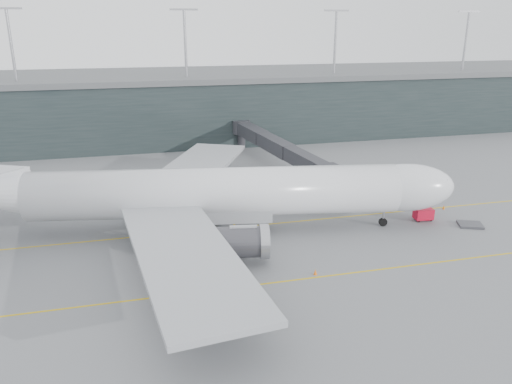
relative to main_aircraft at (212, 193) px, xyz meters
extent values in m
plane|color=slate|center=(-1.77, 4.51, -5.30)|extent=(320.00, 320.00, 0.00)
cube|color=gold|center=(-1.77, 0.51, -5.29)|extent=(160.00, 0.25, 0.02)
cube|color=gold|center=(-1.77, -15.49, -5.29)|extent=(160.00, 0.25, 0.02)
cube|color=gold|center=(3.23, 24.51, -5.29)|extent=(0.25, 60.00, 0.02)
cube|color=#1D2727|center=(-1.77, 62.51, 1.70)|extent=(240.00, 35.00, 14.00)
cube|color=#505355|center=(-1.77, 62.51, 9.30)|extent=(240.00, 36.00, 1.20)
cylinder|color=#9E9EA3|center=(-31.77, 52.51, 16.70)|extent=(0.60, 0.60, 14.00)
cylinder|color=#9E9EA3|center=(3.23, 52.51, 16.70)|extent=(0.60, 0.60, 14.00)
cylinder|color=#9E9EA3|center=(38.23, 52.51, 16.70)|extent=(0.60, 0.60, 14.00)
cylinder|color=#9E9EA3|center=(73.23, 52.51, 16.70)|extent=(0.60, 0.60, 14.00)
cylinder|color=silver|center=(0.47, -0.08, 0.17)|extent=(47.88, 14.24, 6.40)
ellipsoid|color=silver|center=(25.40, -4.30, 0.17)|extent=(14.32, 8.55, 6.40)
cube|color=#94969C|center=(-0.55, 0.09, -2.31)|extent=(17.14, 7.85, 2.06)
cube|color=black|center=(29.27, -4.96, 1.20)|extent=(2.76, 3.43, 0.83)
cube|color=#94969C|center=(-5.25, -15.33, -0.86)|extent=(12.56, 30.78, 0.57)
cylinder|color=#3C3B41|center=(0.87, -10.09, -2.62)|extent=(7.73, 4.77, 3.61)
cube|color=#94969C|center=(0.09, 16.21, -0.86)|extent=(21.32, 31.00, 0.57)
cylinder|color=#3C3B41|center=(4.14, 9.24, -2.62)|extent=(7.73, 4.77, 3.61)
cylinder|color=black|center=(22.86, -3.87, -4.73)|extent=(1.19, 0.60, 1.14)
cylinder|color=#9E9EA3|center=(22.86, -3.87, -3.96)|extent=(0.31, 0.31, 2.68)
cylinder|color=black|center=(-4.43, -4.27, -4.63)|extent=(1.41, 0.73, 1.34)
cylinder|color=black|center=(-2.77, 5.49, -4.63)|extent=(1.41, 0.73, 1.34)
cube|color=#29292E|center=(18.85, 5.96, -0.49)|extent=(3.50, 3.83, 2.69)
cube|color=#29292E|center=(17.82, 13.88, -0.49)|extent=(3.99, 12.71, 2.41)
cube|color=#29292E|center=(16.21, 26.28, -0.49)|extent=(4.23, 12.74, 2.50)
cube|color=#29292E|center=(14.61, 38.68, -0.49)|extent=(4.47, 12.77, 2.60)
cylinder|color=#9E9EA3|center=(17.74, 14.55, -3.47)|extent=(0.48, 0.48, 3.66)
cube|color=#3C3B41|center=(17.74, 14.55, -4.96)|extent=(2.09, 1.68, 0.67)
cylinder|color=#29292E|center=(18.85, 45.01, -0.49)|extent=(3.85, 3.85, 2.89)
cylinder|color=#29292E|center=(18.85, 45.01, -3.57)|extent=(1.73, 1.73, 3.46)
cube|color=red|center=(29.36, -3.32, -4.33)|extent=(2.64, 1.80, 1.48)
cylinder|color=black|center=(28.40, -3.82, -5.07)|extent=(0.47, 0.21, 0.46)
cylinder|color=black|center=(30.22, -3.97, -5.07)|extent=(0.47, 0.21, 0.46)
cylinder|color=black|center=(28.50, -2.68, -5.07)|extent=(0.47, 0.21, 0.46)
cylinder|color=black|center=(30.32, -2.83, -5.07)|extent=(0.47, 0.21, 0.46)
cube|color=#3A3A3F|center=(34.48, -6.82, -5.11)|extent=(3.83, 3.49, 0.31)
cube|color=#3C3B41|center=(-8.03, 14.82, -5.14)|extent=(2.47, 2.20, 0.21)
cube|color=#A9ADB6|center=(-8.03, 14.82, -4.21)|extent=(2.05, 1.98, 1.55)
cube|color=#273C9A|center=(-8.03, 14.82, -3.41)|extent=(2.11, 2.04, 0.08)
cube|color=#3C3B41|center=(-3.04, 16.32, -5.14)|extent=(2.65, 2.38, 0.22)
cube|color=#ACB0B8|center=(-3.04, 16.32, -4.15)|extent=(2.20, 2.13, 1.64)
cube|color=#273C9A|center=(-3.04, 16.32, -3.30)|extent=(2.27, 2.20, 0.09)
cube|color=#3C3B41|center=(-1.34, 15.50, -5.14)|extent=(2.51, 2.22, 0.21)
cube|color=#9EA4A9|center=(-1.34, 15.50, -4.19)|extent=(2.07, 2.00, 1.58)
cube|color=#273C9A|center=(-1.34, 15.50, -3.37)|extent=(2.14, 2.07, 0.08)
cone|color=orange|center=(34.78, -0.18, -4.99)|extent=(0.40, 0.40, 0.63)
cone|color=orange|center=(8.95, -14.85, -4.98)|extent=(0.40, 0.40, 0.63)
cone|color=orange|center=(6.53, 15.85, -4.99)|extent=(0.39, 0.39, 0.62)
cone|color=#E7420C|center=(-8.85, -6.72, -4.95)|extent=(0.44, 0.44, 0.70)
camera|label=1|loc=(-9.37, -60.96, 20.88)|focal=35.00mm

